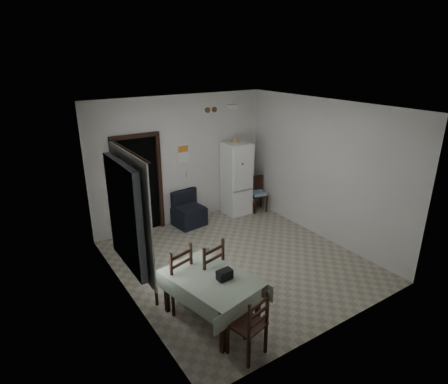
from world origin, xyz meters
name	(u,v)px	position (x,y,z in m)	size (l,w,h in m)	color
ground	(238,261)	(0.00, 0.00, 0.00)	(4.50, 4.50, 0.00)	#A39C85
ceiling	(241,106)	(0.00, 0.00, 2.90)	(4.20, 4.50, 0.02)	white
wall_back	(181,161)	(0.00, 2.25, 1.45)	(4.20, 0.02, 2.90)	silver
wall_front	(340,239)	(0.00, -2.25, 1.45)	(4.20, 0.02, 2.90)	silver
wall_left	(124,216)	(-2.10, 0.00, 1.45)	(0.02, 4.50, 2.90)	silver
wall_right	(322,170)	(2.10, 0.00, 1.45)	(0.02, 4.50, 2.90)	silver
doorway	(135,183)	(-1.05, 2.45, 1.06)	(1.06, 0.52, 2.22)	black
window_recess	(125,216)	(-2.15, -0.20, 1.55)	(0.10, 1.20, 1.60)	silver
curtain	(132,214)	(-2.04, -0.20, 1.55)	(0.02, 1.45, 1.85)	white
curtain_rod	(127,149)	(-2.03, -0.20, 2.50)	(0.02, 0.02, 1.60)	black
calendar	(183,153)	(0.05, 2.24, 1.62)	(0.28, 0.02, 0.40)	white
calendar_image	(183,149)	(0.05, 2.23, 1.72)	(0.24, 0.01, 0.14)	orange
light_switch	(188,175)	(0.15, 2.24, 1.10)	(0.08, 0.02, 0.12)	beige
vent_left	(208,110)	(0.70, 2.23, 2.52)	(0.12, 0.12, 0.03)	brown
vent_right	(214,109)	(0.88, 2.23, 2.52)	(0.12, 0.12, 0.03)	brown
emergency_light	(232,107)	(1.35, 2.21, 2.55)	(0.25, 0.07, 0.09)	white
fridge	(236,179)	(1.29, 1.93, 0.88)	(0.57, 0.57, 1.77)	white
tan_cone	(235,139)	(1.26, 1.95, 1.86)	(0.22, 0.22, 0.18)	tan
navy_seat	(189,209)	(-0.02, 1.93, 0.39)	(0.65, 0.63, 0.78)	black
corner_chair	(258,194)	(1.82, 1.73, 0.43)	(0.38, 0.38, 0.87)	black
dining_table	(211,298)	(-1.29, -1.11, 0.36)	(0.91, 1.38, 0.72)	#9DAE95
black_bag	(225,275)	(-1.15, -1.26, 0.79)	(0.22, 0.13, 0.14)	black
dining_chair_far_left	(173,275)	(-1.59, -0.51, 0.54)	(0.46, 0.46, 1.07)	black
dining_chair_far_right	(205,270)	(-1.12, -0.66, 0.54)	(0.46, 0.46, 1.08)	black
dining_chair_near_head	(247,323)	(-1.26, -1.95, 0.48)	(0.41, 0.41, 0.96)	black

